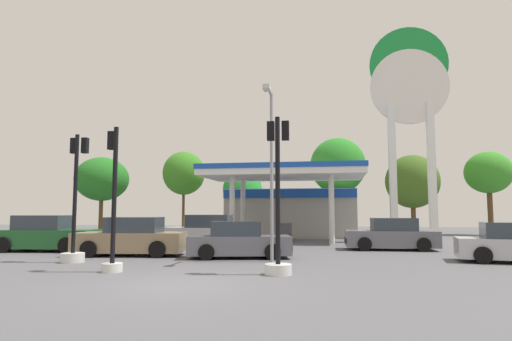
% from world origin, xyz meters
% --- Properties ---
extents(ground_plane, '(90.00, 90.00, 0.00)m').
position_xyz_m(ground_plane, '(0.00, 0.00, 0.00)').
color(ground_plane, '#56565B').
rests_on(ground_plane, ground).
extents(gas_station, '(9.75, 12.41, 4.54)m').
position_xyz_m(gas_station, '(0.88, 21.63, 2.11)').
color(gas_station, '#ADA89E').
rests_on(gas_station, ground).
extents(station_pole_sign, '(4.66, 0.56, 13.16)m').
position_xyz_m(station_pole_sign, '(8.59, 16.80, 8.49)').
color(station_pole_sign, white).
rests_on(station_pole_sign, ground).
extents(car_0, '(4.59, 2.45, 1.57)m').
position_xyz_m(car_0, '(-4.41, 6.60, 0.71)').
color(car_0, black).
rests_on(car_0, ground).
extents(car_1, '(4.24, 2.02, 1.50)m').
position_xyz_m(car_1, '(6.52, 11.16, 0.68)').
color(car_1, black).
rests_on(car_1, ground).
extents(car_2, '(4.75, 2.50, 1.63)m').
position_xyz_m(car_2, '(-9.19, 7.86, 0.74)').
color(car_2, black).
rests_on(car_2, ground).
extents(car_4, '(4.65, 2.23, 1.64)m').
position_xyz_m(car_4, '(-2.35, 11.62, 0.74)').
color(car_4, black).
rests_on(car_4, ground).
extents(car_5, '(4.23, 2.45, 1.42)m').
position_xyz_m(car_5, '(0.16, 6.41, 0.64)').
color(car_5, black).
rests_on(car_5, ground).
extents(traffic_signal_0, '(0.63, 0.67, 4.38)m').
position_xyz_m(traffic_signal_0, '(-2.79, 1.92, 1.58)').
color(traffic_signal_0, silver).
rests_on(traffic_signal_0, ground).
extents(traffic_signal_1, '(0.78, 0.78, 4.57)m').
position_xyz_m(traffic_signal_1, '(2.21, 2.19, 1.54)').
color(traffic_signal_1, silver).
rests_on(traffic_signal_1, ground).
extents(traffic_signal_2, '(0.82, 0.82, 4.60)m').
position_xyz_m(traffic_signal_2, '(-5.36, 3.99, 1.42)').
color(traffic_signal_2, silver).
rests_on(traffic_signal_2, ground).
extents(tree_0, '(4.72, 4.72, 6.66)m').
position_xyz_m(tree_0, '(-16.37, 25.50, 4.70)').
color(tree_0, brown).
rests_on(tree_0, ground).
extents(tree_1, '(3.81, 3.81, 7.27)m').
position_xyz_m(tree_1, '(-9.37, 27.31, 5.29)').
color(tree_1, brown).
rests_on(tree_1, ground).
extents(tree_2, '(3.34, 3.34, 5.49)m').
position_xyz_m(tree_2, '(-3.69, 26.09, 3.71)').
color(tree_2, brown).
rests_on(tree_2, ground).
extents(tree_3, '(4.40, 4.40, 7.72)m').
position_xyz_m(tree_3, '(4.35, 24.94, 5.48)').
color(tree_3, brown).
rests_on(tree_3, ground).
extents(tree_4, '(4.17, 4.17, 6.29)m').
position_xyz_m(tree_4, '(10.15, 25.54, 4.18)').
color(tree_4, brown).
rests_on(tree_4, ground).
extents(tree_5, '(3.55, 3.55, 6.51)m').
position_xyz_m(tree_5, '(15.95, 26.05, 4.83)').
color(tree_5, brown).
rests_on(tree_5, ground).
extents(corner_streetlamp, '(0.24, 1.48, 6.20)m').
position_xyz_m(corner_streetlamp, '(1.61, 5.10, 3.78)').
color(corner_streetlamp, gray).
rests_on(corner_streetlamp, ground).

